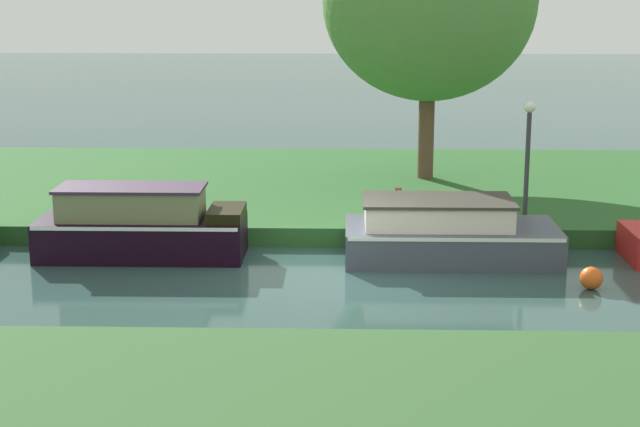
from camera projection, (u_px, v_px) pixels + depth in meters
name	position (u px, v px, depth m)	size (l,w,h in m)	color
ground_plane	(341.00, 276.00, 18.23)	(120.00, 120.00, 0.00)	#2D4844
riverbank_far	(343.00, 189.00, 25.00)	(72.00, 10.00, 0.40)	#275725
slate_barge	(447.00, 233.00, 19.23)	(4.12, 1.95, 1.21)	#424653
black_narrowboat	(141.00, 226.00, 19.37)	(4.02, 1.50, 1.42)	black
willow_tree_left	(430.00, 1.00, 24.30)	(5.30, 4.17, 6.93)	brown
lamp_post	(528.00, 144.00, 20.59)	(0.24, 0.24, 2.49)	#333338
mooring_post_far	(398.00, 206.00, 20.30)	(0.14, 0.14, 0.79)	#4D361E
channel_buoy	(591.00, 278.00, 17.39)	(0.41, 0.41, 0.41)	#E55919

